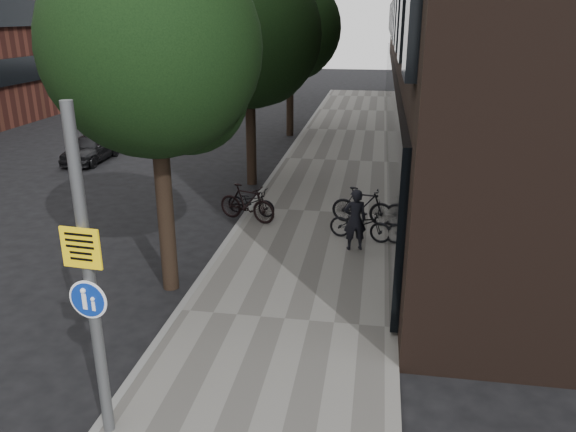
% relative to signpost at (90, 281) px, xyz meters
% --- Properties ---
extents(sidewalk, '(4.50, 60.00, 0.12)m').
position_rel_signpost_xyz_m(sidewalk, '(2.05, 10.25, -2.50)').
color(sidewalk, slate).
rests_on(sidewalk, ground).
extents(curb_edge, '(0.15, 60.00, 0.13)m').
position_rel_signpost_xyz_m(curb_edge, '(-0.20, 10.25, -2.50)').
color(curb_edge, slate).
rests_on(curb_edge, ground).
extents(street_tree_near, '(4.40, 4.40, 7.50)m').
position_rel_signpost_xyz_m(street_tree_near, '(-0.73, 4.90, 2.54)').
color(street_tree_near, black).
rests_on(street_tree_near, ground).
extents(street_tree_mid, '(5.00, 5.00, 7.80)m').
position_rel_signpost_xyz_m(street_tree_mid, '(-0.73, 13.40, 2.55)').
color(street_tree_mid, black).
rests_on(street_tree_mid, ground).
extents(street_tree_far, '(5.00, 5.00, 7.80)m').
position_rel_signpost_xyz_m(street_tree_far, '(-0.73, 22.40, 2.55)').
color(street_tree_far, black).
rests_on(street_tree_far, ground).
extents(signpost, '(0.56, 0.16, 4.84)m').
position_rel_signpost_xyz_m(signpost, '(0.00, 0.00, 0.00)').
color(signpost, '#595B5E').
rests_on(signpost, sidewalk).
extents(pedestrian, '(0.68, 0.53, 1.64)m').
position_rel_signpost_xyz_m(pedestrian, '(3.25, 7.41, -1.63)').
color(pedestrian, black).
rests_on(pedestrian, sidewalk).
extents(parked_bike_facade_near, '(1.81, 0.99, 0.90)m').
position_rel_signpost_xyz_m(parked_bike_facade_near, '(3.38, 8.10, -1.99)').
color(parked_bike_facade_near, black).
rests_on(parked_bike_facade_near, sidewalk).
extents(parked_bike_facade_far, '(1.89, 0.85, 1.10)m').
position_rel_signpost_xyz_m(parked_bike_facade_far, '(3.39, 9.36, -1.90)').
color(parked_bike_facade_far, black).
rests_on(parked_bike_facade_far, sidewalk).
extents(parked_bike_curb_near, '(1.68, 0.94, 0.83)m').
position_rel_signpost_xyz_m(parked_bike_curb_near, '(-0.00, 9.60, -2.03)').
color(parked_bike_curb_near, black).
rests_on(parked_bike_curb_near, sidewalk).
extents(parked_bike_curb_far, '(1.93, 1.09, 1.12)m').
position_rel_signpost_xyz_m(parked_bike_curb_far, '(-0.00, 9.05, -1.89)').
color(parked_bike_curb_far, black).
rests_on(parked_bike_curb_far, sidewalk).
extents(parked_car_near, '(1.40, 3.47, 1.18)m').
position_rel_signpost_xyz_m(parked_car_near, '(-8.31, 15.51, -1.97)').
color(parked_car_near, black).
rests_on(parked_car_near, ground).
extents(parked_car_mid, '(1.66, 3.85, 1.23)m').
position_rel_signpost_xyz_m(parked_car_mid, '(-6.99, 21.05, -1.95)').
color(parked_car_mid, '#571A18').
rests_on(parked_car_mid, ground).
extents(parked_car_far, '(1.77, 3.95, 1.13)m').
position_rel_signpost_xyz_m(parked_car_far, '(-6.87, 30.68, -2.00)').
color(parked_car_far, black).
rests_on(parked_car_far, ground).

